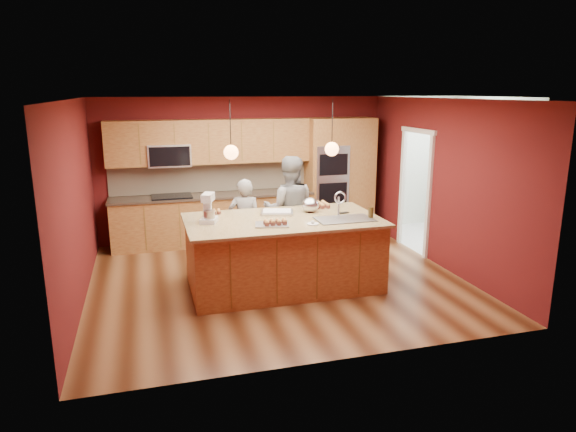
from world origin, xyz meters
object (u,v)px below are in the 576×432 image
object	(u,v)px
island	(284,252)
stand_mixer	(208,210)
mixing_bowl	(310,205)
person_right	(289,210)
person_left	(245,223)

from	to	relation	value
island	stand_mixer	world-z (taller)	stand_mixer
stand_mixer	mixing_bowl	xyz separation A→B (m)	(1.56, 0.20, -0.07)
person_right	stand_mixer	distance (m)	1.74
person_left	person_right	xyz separation A→B (m)	(0.75, 0.00, 0.17)
stand_mixer	person_right	bearing A→B (deg)	52.81
island	stand_mixer	size ratio (longest dim) A/B	6.83
person_right	island	bearing A→B (deg)	86.24
island	mixing_bowl	world-z (taller)	island
island	person_left	size ratio (longest dim) A/B	1.91
island	stand_mixer	xyz separation A→B (m)	(-1.06, 0.10, 0.68)
stand_mixer	person_left	bearing A→B (deg)	73.36
person_left	stand_mixer	distance (m)	1.25
stand_mixer	mixing_bowl	distance (m)	1.57
mixing_bowl	person_left	bearing A→B (deg)	140.07
island	person_right	world-z (taller)	person_right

